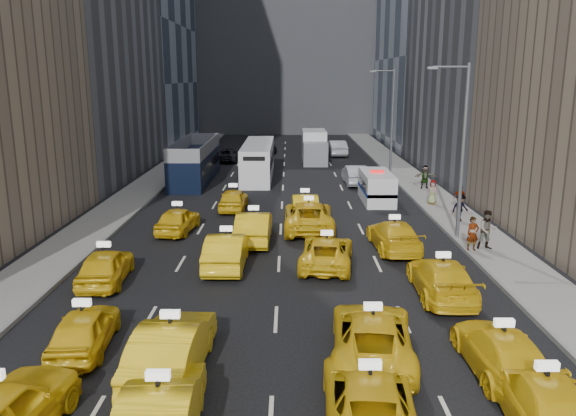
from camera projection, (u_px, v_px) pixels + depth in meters
name	position (u px, v px, depth m)	size (l,w,h in m)	color
ground	(275.00, 346.00, 17.84)	(160.00, 160.00, 0.00)	black
sidewalk_west	(143.00, 189.00, 42.17)	(3.00, 90.00, 0.15)	gray
sidewalk_east	(422.00, 189.00, 42.14)	(3.00, 90.00, 0.15)	gray
curb_west	(163.00, 189.00, 42.17)	(0.15, 90.00, 0.18)	slate
curb_east	(403.00, 189.00, 42.14)	(0.15, 90.00, 0.18)	slate
streetlight_near	(461.00, 146.00, 28.38)	(2.15, 0.22, 9.00)	#595B60
streetlight_far	(391.00, 118.00, 47.85)	(2.15, 0.22, 9.00)	#595B60
taxi_1	(160.00, 414.00, 12.91)	(1.63, 4.69, 1.54)	yellow
taxi_2	(369.00, 398.00, 13.73)	(2.25, 4.88, 1.36)	yellow
taxi_3	(543.00, 399.00, 13.68)	(1.89, 4.65, 1.35)	yellow
taxi_4	(84.00, 329.00, 17.47)	(1.58, 3.94, 1.34)	yellow
taxi_5	(172.00, 348.00, 15.97)	(1.72, 4.93, 1.62)	yellow
taxi_6	(372.00, 335.00, 16.94)	(2.39, 5.19, 1.44)	yellow
taxi_7	(501.00, 351.00, 16.06)	(1.87, 4.60, 1.34)	yellow
taxi_8	(105.00, 266.00, 23.14)	(1.70, 4.22, 1.44)	yellow
taxi_9	(227.00, 250.00, 25.02)	(1.66, 4.76, 1.57)	yellow
taxi_10	(327.00, 252.00, 25.17)	(2.22, 4.81, 1.34)	yellow
taxi_11	(442.00, 278.00, 21.72)	(2.04, 5.03, 1.46)	yellow
taxi_12	(178.00, 220.00, 30.64)	(1.65, 4.11, 1.40)	yellow
taxi_13	(254.00, 227.00, 28.83)	(1.69, 4.84, 1.60)	yellow
taxi_14	(309.00, 216.00, 31.10)	(2.65, 5.75, 1.60)	yellow
taxi_15	(394.00, 235.00, 27.58)	(2.02, 4.97, 1.44)	yellow
taxi_16	(233.00, 199.00, 35.81)	(1.64, 4.09, 1.39)	yellow
taxi_17	(305.00, 205.00, 34.01)	(1.52, 4.35, 1.43)	yellow
nypd_van	(377.00, 187.00, 38.17)	(1.96, 5.03, 2.16)	silver
double_decker	(195.00, 161.00, 45.56)	(3.92, 11.55, 3.29)	black
city_bus	(258.00, 160.00, 47.23)	(2.98, 11.38, 2.91)	silver
box_truck	(314.00, 147.00, 55.71)	(2.54, 6.83, 3.09)	white
misc_car_0	(355.00, 175.00, 44.33)	(1.63, 4.68, 1.54)	#B1B3B9
misc_car_1	(227.00, 155.00, 56.31)	(2.19, 4.75, 1.32)	black
misc_car_2	(311.00, 149.00, 60.62)	(1.92, 4.72, 1.37)	gray
misc_car_3	(266.00, 148.00, 60.89)	(1.89, 4.70, 1.60)	black
misc_car_4	(336.00, 148.00, 60.48)	(1.75, 5.01, 1.65)	#A5A8AD
pedestrian_0	(473.00, 234.00, 26.90)	(0.61, 0.40, 1.68)	gray
pedestrian_1	(488.00, 230.00, 27.11)	(0.93, 0.51, 1.92)	gray
pedestrian_2	(460.00, 208.00, 32.39)	(1.03, 0.43, 1.60)	gray
pedestrian_3	(460.00, 198.00, 35.06)	(0.93, 0.42, 1.58)	gray
pedestrian_4	(432.00, 192.00, 36.78)	(0.78, 0.43, 1.60)	gray
pedestrian_5	(425.00, 177.00, 41.93)	(1.62, 0.47, 1.75)	gray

